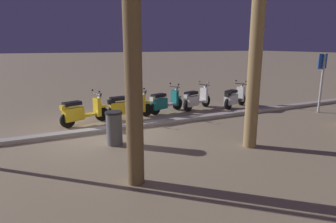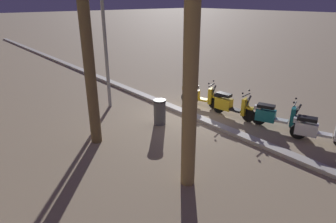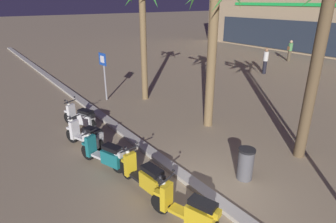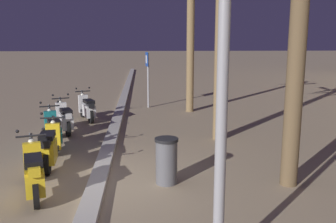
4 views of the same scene
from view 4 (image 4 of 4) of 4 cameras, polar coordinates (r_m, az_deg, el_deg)
The scene contains 10 objects.
ground_plane at distance 7.75m, azimuth -10.95°, elevation -10.93°, with size 200.00×200.00×0.00m, color #9E896B.
curb_strip at distance 7.73m, azimuth -10.87°, elevation -10.52°, with size 60.00×0.36×0.12m, color #BCB7AD.
scooter_white_far_back at distance 13.54m, azimuth -12.53°, elevation 0.42°, with size 1.65×0.86×1.17m.
scooter_white_mid_front at distance 11.95m, azimuth -15.84°, elevation -1.13°, with size 1.72×0.86×1.17m.
scooter_teal_second_in_line at distance 10.53m, azimuth -17.52°, elevation -2.82°, with size 1.77×0.84×1.17m.
scooter_yellow_gap_after_mid at distance 8.84m, azimuth -17.98°, elevation -5.33°, with size 1.86×0.58×1.17m.
scooter_yellow_last_in_row at distance 7.27m, azimuth -20.23°, elevation -9.05°, with size 1.78×0.81×1.17m.
crossing_sign at distance 15.82m, azimuth -3.20°, elevation 6.02°, with size 0.60×0.15×2.40m.
palm_tree_far_corner at distance 14.93m, azimuth 3.52°, elevation 16.46°, with size 1.94×2.05×5.75m.
litter_bin at distance 7.45m, azimuth -0.23°, elevation -7.66°, with size 0.48×0.48×0.95m.
Camera 4 is at (7.14, 0.94, 2.87)m, focal length 38.98 mm.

